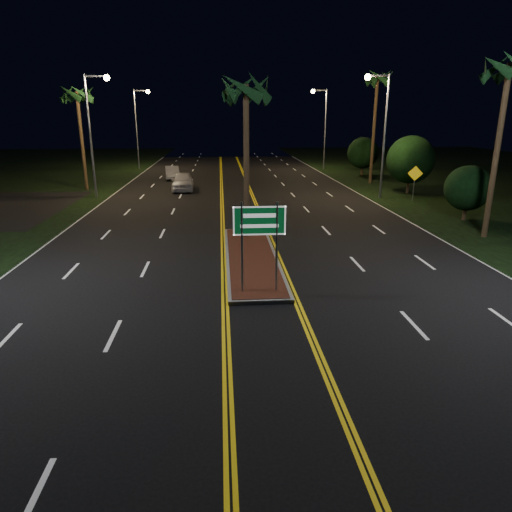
{
  "coord_description": "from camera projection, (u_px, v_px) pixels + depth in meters",
  "views": [
    {
      "loc": [
        -1.28,
        -12.26,
        6.1
      ],
      "look_at": [
        -0.23,
        1.34,
        1.9
      ],
      "focal_mm": 32.0,
      "sensor_mm": 36.0,
      "label": 1
    }
  ],
  "objects": [
    {
      "name": "shrub_near",
      "position": [
        468.0,
        188.0,
        27.33
      ],
      "size": [
        2.7,
        2.7,
        3.3
      ],
      "color": "#382819",
      "rests_on": "ground"
    },
    {
      "name": "palm_left_far",
      "position": [
        77.0,
        95.0,
        37.03
      ],
      "size": [
        2.4,
        2.4,
        8.8
      ],
      "color": "#382819",
      "rests_on": "ground"
    },
    {
      "name": "palm_right_far",
      "position": [
        378.0,
        80.0,
        40.4
      ],
      "size": [
        2.4,
        2.4,
        10.3
      ],
      "color": "#382819",
      "rests_on": "ground"
    },
    {
      "name": "streetlight_right_far",
      "position": [
        322.0,
        120.0,
        52.7
      ],
      "size": [
        1.91,
        0.44,
        9.0
      ],
      "color": "gray",
      "rests_on": "ground"
    },
    {
      "name": "palm_median",
      "position": [
        246.0,
        90.0,
        21.43
      ],
      "size": [
        2.4,
        2.4,
        8.3
      ],
      "color": "#382819",
      "rests_on": "ground"
    },
    {
      "name": "streetlight_left_mid",
      "position": [
        94.0,
        122.0,
        33.99
      ],
      "size": [
        1.91,
        0.44,
        9.0
      ],
      "color": "gray",
      "rests_on": "ground"
    },
    {
      "name": "streetlight_left_far",
      "position": [
        139.0,
        120.0,
        53.05
      ],
      "size": [
        1.91,
        0.44,
        9.0
      ],
      "color": "gray",
      "rests_on": "ground"
    },
    {
      "name": "ground",
      "position": [
        267.0,
        330.0,
        13.57
      ],
      "size": [
        120.0,
        120.0,
        0.0
      ],
      "primitive_type": "plane",
      "color": "black",
      "rests_on": "ground"
    },
    {
      "name": "shrub_mid",
      "position": [
        410.0,
        160.0,
        36.66
      ],
      "size": [
        3.78,
        3.78,
        4.62
      ],
      "color": "#382819",
      "rests_on": "ground"
    },
    {
      "name": "highway_sign",
      "position": [
        259.0,
        229.0,
        15.53
      ],
      "size": [
        1.8,
        0.08,
        3.2
      ],
      "color": "gray",
      "rests_on": "ground"
    },
    {
      "name": "streetlight_right_mid",
      "position": [
        381.0,
        122.0,
        33.65
      ],
      "size": [
        1.91,
        0.44,
        9.0
      ],
      "color": "gray",
      "rests_on": "ground"
    },
    {
      "name": "car_near",
      "position": [
        183.0,
        180.0,
        38.71
      ],
      "size": [
        2.51,
        5.41,
        1.77
      ],
      "primitive_type": "imported",
      "rotation": [
        0.0,
        0.0,
        0.05
      ],
      "color": "#BCBCC2",
      "rests_on": "ground"
    },
    {
      "name": "shrub_far",
      "position": [
        363.0,
        153.0,
        48.2
      ],
      "size": [
        3.24,
        3.24,
        3.96
      ],
      "color": "#382819",
      "rests_on": "ground"
    },
    {
      "name": "warning_sign",
      "position": [
        415.0,
        178.0,
        33.59
      ],
      "size": [
        1.05,
        0.33,
        2.59
      ],
      "rotation": [
        0.0,
        0.0,
        -0.28
      ],
      "color": "gray",
      "rests_on": "ground"
    },
    {
      "name": "median_island",
      "position": [
        251.0,
        258.0,
        20.22
      ],
      "size": [
        2.25,
        10.25,
        0.17
      ],
      "color": "gray",
      "rests_on": "ground"
    },
    {
      "name": "car_far",
      "position": [
        172.0,
        171.0,
        45.98
      ],
      "size": [
        2.41,
        4.55,
        1.45
      ],
      "primitive_type": "imported",
      "rotation": [
        0.0,
        0.0,
        0.13
      ],
      "color": "#B3B4BE",
      "rests_on": "ground"
    },
    {
      "name": "palm_right_near",
      "position": [
        509.0,
        69.0,
        21.6
      ],
      "size": [
        2.4,
        2.4,
        9.3
      ],
      "color": "#382819",
      "rests_on": "ground"
    }
  ]
}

